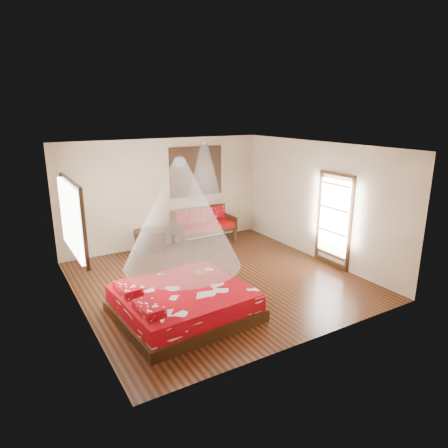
{
  "coord_description": "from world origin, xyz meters",
  "views": [
    {
      "loc": [
        -3.87,
        -6.81,
        3.49
      ],
      "look_at": [
        0.29,
        0.2,
        1.15
      ],
      "focal_mm": 32.0,
      "sensor_mm": 36.0,
      "label": 1
    }
  ],
  "objects": [
    {
      "name": "glazed_door",
      "position": [
        2.72,
        -0.6,
        1.07
      ],
      "size": [
        0.08,
        1.02,
        2.16
      ],
      "color": "black",
      "rests_on": "floor"
    },
    {
      "name": "room",
      "position": [
        0.0,
        0.0,
        1.4
      ],
      "size": [
        5.54,
        5.54,
        2.84
      ],
      "color": "black",
      "rests_on": "ground"
    },
    {
      "name": "storage_chest",
      "position": [
        -0.55,
        2.45,
        0.28
      ],
      "size": [
        0.96,
        0.82,
        0.56
      ],
      "rotation": [
        0.0,
        0.0,
        -0.33
      ],
      "color": "black",
      "rests_on": "floor"
    },
    {
      "name": "shutter_panel",
      "position": [
        0.92,
        2.72,
        1.9
      ],
      "size": [
        1.52,
        0.06,
        1.32
      ],
      "color": "black",
      "rests_on": "wall_back"
    },
    {
      "name": "mosquito_net_daybed",
      "position": [
        0.92,
        2.25,
        2.0
      ],
      "size": [
        0.89,
        0.89,
        1.5
      ],
      "primitive_type": "cone",
      "color": "white",
      "rests_on": "ceiling"
    },
    {
      "name": "window_left",
      "position": [
        -2.71,
        0.2,
        1.7
      ],
      "size": [
        0.1,
        1.74,
        1.34
      ],
      "color": "black",
      "rests_on": "wall_left"
    },
    {
      "name": "wine_tray",
      "position": [
        -0.66,
        -0.52,
        0.55
      ],
      "size": [
        0.24,
        0.24,
        0.2
      ],
      "rotation": [
        0.0,
        0.0,
        -0.12
      ],
      "color": "brown",
      "rests_on": "bed"
    },
    {
      "name": "daybed",
      "position": [
        0.92,
        2.38,
        0.52
      ],
      "size": [
        1.67,
        0.74,
        0.94
      ],
      "color": "black",
      "rests_on": "floor"
    },
    {
      "name": "mosquito_net_main",
      "position": [
        -1.25,
        -1.03,
        1.85
      ],
      "size": [
        1.97,
        1.97,
        1.8
      ],
      "primitive_type": "cone",
      "color": "white",
      "rests_on": "ceiling"
    },
    {
      "name": "bed",
      "position": [
        -1.27,
        -1.03,
        0.25
      ],
      "size": [
        2.36,
        2.16,
        0.65
      ],
      "rotation": [
        0.0,
        0.0,
        0.08
      ],
      "color": "black",
      "rests_on": "floor"
    }
  ]
}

